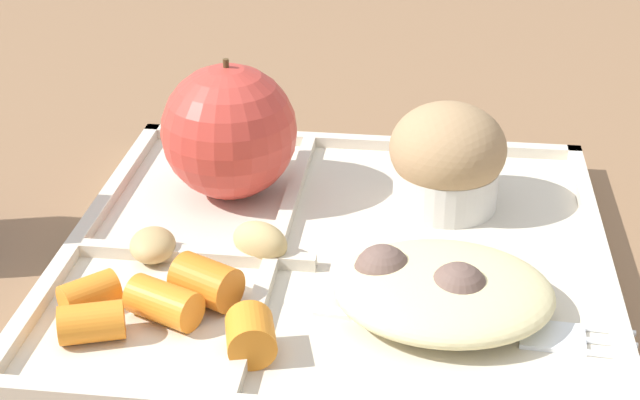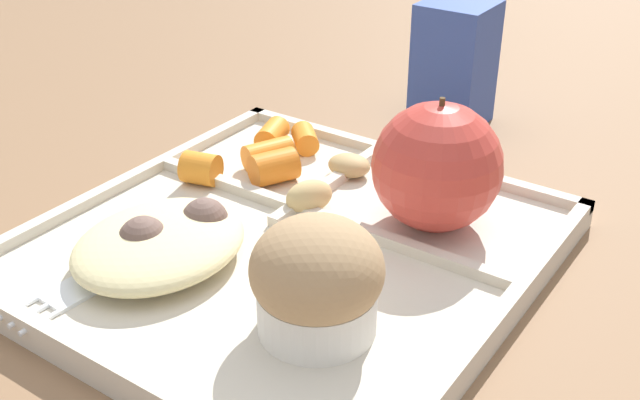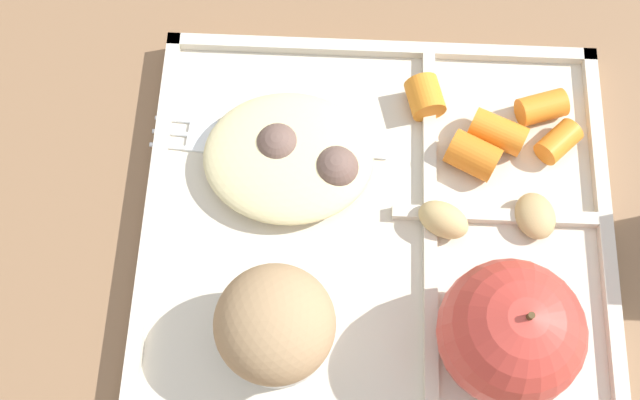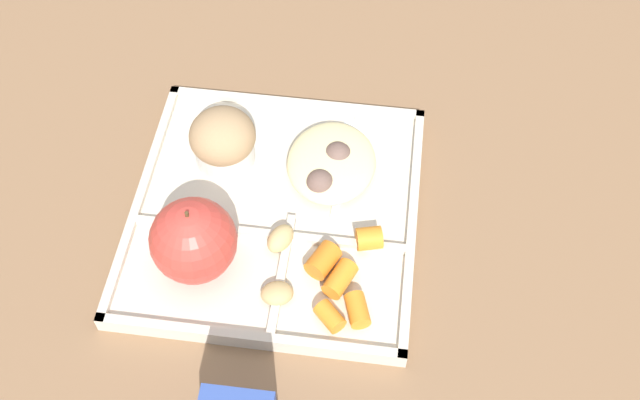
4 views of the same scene
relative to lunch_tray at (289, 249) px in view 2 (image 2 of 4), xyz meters
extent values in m
plane|color=#846042|center=(0.00, 0.00, -0.01)|extent=(6.00, 6.00, 0.00)
cube|color=beige|center=(0.00, 0.00, 0.00)|extent=(0.30, 0.29, 0.01)
cube|color=beige|center=(0.00, -0.14, 0.01)|extent=(0.30, 0.01, 0.01)
cube|color=beige|center=(0.00, 0.14, 0.01)|extent=(0.30, 0.01, 0.01)
cube|color=beige|center=(-0.15, 0.00, 0.01)|extent=(0.01, 0.29, 0.01)
cube|color=beige|center=(0.15, 0.00, 0.01)|extent=(0.01, 0.29, 0.01)
cube|color=beige|center=(-0.03, 0.00, 0.01)|extent=(0.01, 0.28, 0.01)
cube|color=beige|center=(-0.08, -0.02, 0.01)|extent=(0.13, 0.01, 0.01)
sphere|color=#C63D33|center=(-0.07, 0.06, 0.05)|extent=(0.08, 0.08, 0.08)
cylinder|color=#4C381E|center=(-0.07, 0.06, 0.09)|extent=(0.00, 0.00, 0.01)
cylinder|color=silver|center=(0.06, 0.06, 0.02)|extent=(0.06, 0.06, 0.03)
ellipsoid|color=tan|center=(0.06, 0.06, 0.04)|extent=(0.07, 0.07, 0.06)
cylinder|color=orange|center=(-0.11, -0.10, 0.02)|extent=(0.04, 0.03, 0.02)
cylinder|color=orange|center=(-0.06, -0.06, 0.02)|extent=(0.04, 0.04, 0.02)
cylinder|color=orange|center=(-0.08, -0.08, 0.02)|extent=(0.04, 0.03, 0.02)
cylinder|color=orange|center=(-0.03, -0.10, 0.02)|extent=(0.03, 0.03, 0.02)
cylinder|color=orange|center=(-0.12, -0.07, 0.01)|extent=(0.03, 0.03, 0.02)
ellipsoid|color=tan|center=(-0.10, -0.02, 0.01)|extent=(0.03, 0.04, 0.02)
ellipsoid|color=tan|center=(-0.04, -0.01, 0.02)|extent=(0.04, 0.03, 0.02)
ellipsoid|color=beige|center=(0.06, -0.05, 0.02)|extent=(0.11, 0.10, 0.02)
sphere|color=brown|center=(0.03, -0.04, 0.02)|extent=(0.03, 0.03, 0.03)
sphere|color=brown|center=(0.07, -0.06, 0.02)|extent=(0.03, 0.03, 0.03)
cube|color=white|center=(0.05, -0.06, 0.01)|extent=(0.10, 0.01, 0.00)
cube|color=white|center=(0.12, -0.07, 0.01)|extent=(0.03, 0.03, 0.00)
cylinder|color=white|center=(0.14, -0.08, 0.01)|extent=(0.02, 0.00, 0.00)
cylinder|color=white|center=(0.14, -0.07, 0.01)|extent=(0.02, 0.00, 0.00)
cylinder|color=white|center=(0.14, -0.06, 0.01)|extent=(0.02, 0.00, 0.00)
cube|color=#334C99|center=(-0.26, -0.01, 0.05)|extent=(0.06, 0.06, 0.11)
camera|label=1|loc=(0.05, -0.47, 0.29)|focal=53.92mm
camera|label=2|loc=(0.33, 0.26, 0.27)|focal=43.63mm
camera|label=3|loc=(0.03, 0.15, 0.48)|focal=42.73mm
camera|label=4|loc=(-0.44, -0.11, 0.66)|focal=43.05mm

